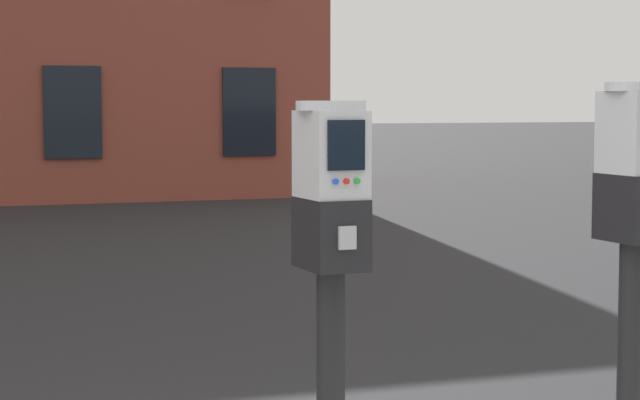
{
  "coord_description": "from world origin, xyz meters",
  "views": [
    {
      "loc": [
        -0.85,
        -3.52,
        1.6
      ],
      "look_at": [
        0.36,
        -0.11,
        1.29
      ],
      "focal_mm": 64.71,
      "sensor_mm": 36.0,
      "label": 1
    }
  ],
  "objects": [
    {
      "name": "parking_meter_end_of_row",
      "position": [
        1.46,
        -0.21,
        1.19
      ],
      "size": [
        0.23,
        0.26,
        1.53
      ],
      "rotation": [
        0.0,
        0.0,
        -1.52
      ],
      "color": "black",
      "rests_on": "sidewalk_slab"
    },
    {
      "name": "parking_meter_twin_adjacent",
      "position": [
        0.36,
        -0.21,
        1.15
      ],
      "size": [
        0.23,
        0.26,
        1.46
      ],
      "rotation": [
        0.0,
        0.0,
        -1.52
      ],
      "color": "black",
      "rests_on": "sidewalk_slab"
    }
  ]
}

